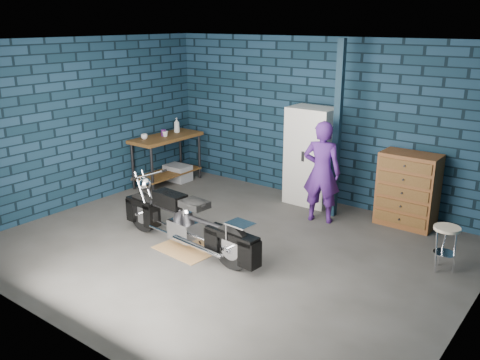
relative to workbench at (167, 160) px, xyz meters
The scene contains 15 objects.
ground 3.13m from the workbench, 29.96° to the right, with size 6.00×6.00×0.00m, color #4A4845.
room_walls 3.20m from the workbench, 20.30° to the right, with size 6.02×5.01×2.71m.
support_post 3.38m from the workbench, ahead, with size 0.10×0.10×2.70m, color #102533.
workbench is the anchor object (origin of this frame).
drip_mat 2.99m from the workbench, 40.13° to the right, with size 0.80×0.60×0.01m, color olive.
motorcycle 2.96m from the workbench, 40.13° to the right, with size 2.07×0.56×0.91m, color black, non-canonical shape.
person 3.19m from the workbench, ahead, with size 0.57×0.37×1.55m, color #4E217D.
storage_bin 0.39m from the workbench, 85.34° to the left, with size 0.48×0.34×0.30m, color gray.
locker 2.76m from the workbench, 14.50° to the left, with size 0.75×0.54×1.61m, color silver.
tool_chest 4.34m from the workbench, ahead, with size 0.83×0.46×1.11m, color brown.
shop_stool 5.19m from the workbench, ahead, with size 0.31×0.31×0.57m, color beige, non-canonical shape.
cup_a 0.67m from the workbench, 105.73° to the right, with size 0.12×0.12×0.09m, color beige.
cup_b 0.51m from the workbench, 62.59° to the right, with size 0.11×0.11×0.10m, color beige.
mug_purple 0.52m from the workbench, 142.96° to the right, with size 0.09×0.09×0.12m, color #521967.
bottle 0.69m from the workbench, 98.02° to the left, with size 0.11×0.11×0.28m, color gray.
Camera 1 is at (3.92, -4.89, 2.95)m, focal length 38.00 mm.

